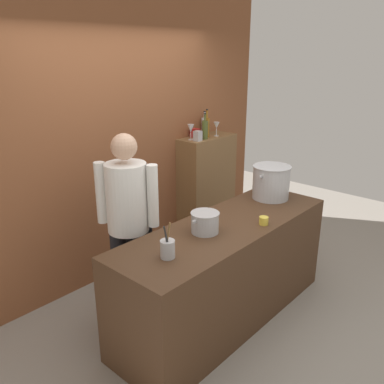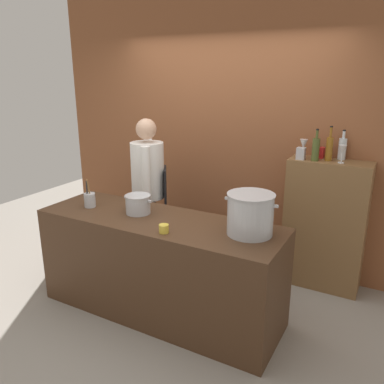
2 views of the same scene
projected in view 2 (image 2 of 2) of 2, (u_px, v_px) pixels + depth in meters
name	position (u px, v px, depth m)	size (l,w,h in m)	color
ground_plane	(161.00, 310.00, 3.60)	(8.00, 8.00, 0.00)	gray
brick_back_panel	(227.00, 129.00, 4.33)	(4.40, 0.10, 3.00)	brown
prep_counter	(160.00, 266.00, 3.47)	(2.18, 0.70, 0.90)	#472D1C
bar_cabinet	(324.00, 225.00, 3.86)	(0.76, 0.32, 1.30)	brown
chef	(149.00, 186.00, 4.08)	(0.41, 0.46, 1.66)	black
stockpot_large	(250.00, 214.00, 2.98)	(0.43, 0.37, 0.32)	#B7BABF
stockpot_small	(138.00, 204.00, 3.45)	(0.29, 0.23, 0.17)	#B7BABF
utensil_crock	(90.00, 200.00, 3.62)	(0.10, 0.10, 0.27)	#B7BABF
butter_jar	(164.00, 229.00, 3.04)	(0.08, 0.08, 0.07)	yellow
wine_bottle_olive	(316.00, 149.00, 3.64)	(0.07, 0.07, 0.30)	#475123
wine_bottle_amber	(329.00, 148.00, 3.64)	(0.06, 0.06, 0.33)	#8C5919
wine_bottle_clear	(342.00, 148.00, 3.70)	(0.07, 0.07, 0.28)	silver
wine_glass_tall	(304.00, 145.00, 3.78)	(0.08, 0.08, 0.18)	silver
wine_glass_wide	(342.00, 150.00, 3.54)	(0.07, 0.07, 0.17)	silver
spice_tin_silver	(301.00, 153.00, 3.71)	(0.08, 0.08, 0.11)	#B2B2B7
spice_tin_red	(319.00, 153.00, 3.79)	(0.09, 0.09, 0.10)	red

